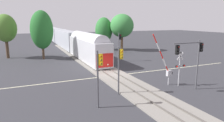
{
  "coord_description": "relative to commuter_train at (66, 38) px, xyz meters",
  "views": [
    {
      "loc": [
        -11.15,
        -25.15,
        7.64
      ],
      "look_at": [
        0.21,
        0.6,
        2.0
      ],
      "focal_mm": 32.26,
      "sensor_mm": 36.0,
      "label": 1
    }
  ],
  "objects": [
    {
      "name": "oak_far_right",
      "position": [
        12.07,
        -11.98,
        3.66
      ],
      "size": [
        5.96,
        5.96,
        9.37
      ],
      "color": "brown",
      "rests_on": "ground"
    },
    {
      "name": "traffic_signal_far_side",
      "position": [
        5.46,
        -24.25,
        0.92
      ],
      "size": [
        0.53,
        0.38,
        5.44
      ],
      "color": "#4C4C51",
      "rests_on": "ground"
    },
    {
      "name": "elm_centre_background",
      "position": [
        8.36,
        -8.77,
        2.42
      ],
      "size": [
        4.47,
        4.47,
        8.55
      ],
      "color": "brown",
      "rests_on": "ground"
    },
    {
      "name": "commuter_train",
      "position": [
        0.0,
        0.0,
        0.0
      ],
      "size": [
        3.04,
        64.85,
        5.16
      ],
      "color": "silver",
      "rests_on": "railway_track"
    },
    {
      "name": "ground_plane",
      "position": [
        -0.0,
        -33.22,
        -2.73
      ],
      "size": [
        220.0,
        220.0,
        0.0
      ],
      "primitive_type": "plane",
      "color": "#333338"
    },
    {
      "name": "oak_behind_train",
      "position": [
        -7.66,
        -16.0,
        3.15
      ],
      "size": [
        4.41,
        4.41,
        9.69
      ],
      "color": "#4C3828",
      "rests_on": "ground"
    },
    {
      "name": "railway_track",
      "position": [
        -0.0,
        -33.22,
        -2.64
      ],
      "size": [
        4.4,
        80.0,
        0.32
      ],
      "color": "gray",
      "rests_on": "ground"
    },
    {
      "name": "traffic_signal_near_left",
      "position": [
        -5.35,
        -42.47,
        0.73
      ],
      "size": [
        0.53,
        0.38,
        5.16
      ],
      "color": "#4C4C51",
      "rests_on": "ground"
    },
    {
      "name": "traffic_signal_near_right",
      "position": [
        5.4,
        -42.26,
        1.47
      ],
      "size": [
        4.01,
        0.38,
        5.6
      ],
      "color": "#4C4C51",
      "rests_on": "ground"
    },
    {
      "name": "crossing_gate_near",
      "position": [
        4.29,
        -39.71,
        -0.71
      ],
      "size": [
        3.09,
        0.4,
        6.21
      ],
      "color": "#B7B7BC",
      "rests_on": "ground"
    },
    {
      "name": "traffic_signal_median",
      "position": [
        -2.23,
        -40.19,
        0.68
      ],
      "size": [
        0.53,
        0.38,
        5.09
      ],
      "color": "#4C4C51",
      "rests_on": "ground"
    },
    {
      "name": "road_centre_stripe",
      "position": [
        -0.0,
        -33.22,
        -2.73
      ],
      "size": [
        44.0,
        0.2,
        0.01
      ],
      "color": "beige",
      "rests_on": "ground"
    },
    {
      "name": "pine_left_background",
      "position": [
        -14.34,
        -11.96,
        3.41
      ],
      "size": [
        4.46,
        4.46,
        9.0
      ],
      "color": "#4C3828",
      "rests_on": "ground"
    },
    {
      "name": "crossing_signal_mast",
      "position": [
        5.47,
        -40.48,
        -0.2
      ],
      "size": [
        1.36,
        0.44,
        4.16
      ],
      "color": "#B2B2B7",
      "rests_on": "ground"
    }
  ]
}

